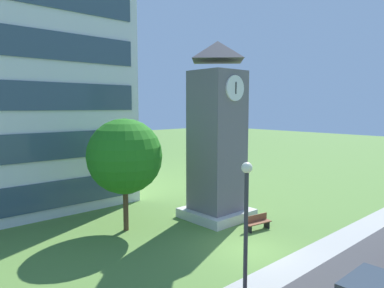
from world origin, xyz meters
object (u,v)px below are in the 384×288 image
at_px(clock_tower, 217,140).
at_px(street_lamp, 246,225).
at_px(park_bench, 257,222).
at_px(tree_streetside, 125,156).

bearing_deg(clock_tower, street_lamp, -131.39).
relative_size(park_bench, street_lamp, 0.33).
bearing_deg(park_bench, tree_streetside, 138.34).
bearing_deg(park_bench, clock_tower, 91.92).
relative_size(clock_tower, street_lamp, 2.06).
distance_m(park_bench, street_lamp, 10.01).
xyz_separation_m(park_bench, tree_streetside, (-5.86, 5.21, 3.99)).
distance_m(clock_tower, tree_streetside, 6.11).
height_order(clock_tower, tree_streetside, clock_tower).
distance_m(clock_tower, park_bench, 5.73).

